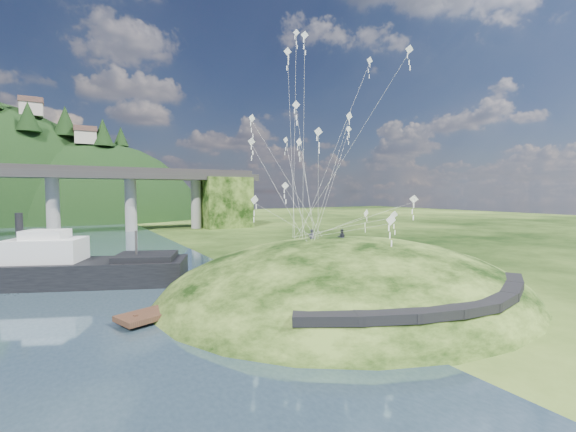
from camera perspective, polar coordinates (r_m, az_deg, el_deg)
ground at (r=31.04m, az=-0.80°, el=-13.88°), size 320.00×320.00×0.00m
grass_hill at (r=37.39m, az=8.65°, el=-13.26°), size 36.00×32.00×13.00m
footpath at (r=28.20m, az=23.33°, el=-11.58°), size 22.29×5.84×0.83m
work_barge at (r=44.13m, az=-29.19°, el=-6.64°), size 21.35×13.29×7.27m
wooden_dock at (r=33.21m, az=-11.37°, el=-11.91°), size 15.26×7.41×1.10m
kite_flyers at (r=36.72m, az=6.11°, el=-1.95°), size 3.49×1.97×1.82m
kite_swarm at (r=38.72m, az=4.59°, el=12.01°), size 14.14×17.54×21.82m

